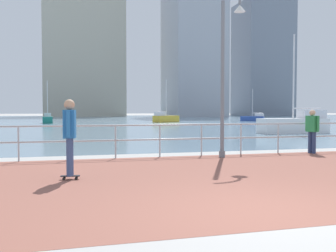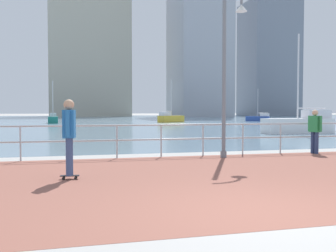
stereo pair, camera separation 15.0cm
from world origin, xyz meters
name	(u,v)px [view 1 (the left image)]	position (x,y,z in m)	size (l,w,h in m)	color
ground	(92,123)	(0.00, 40.00, 0.00)	(220.00, 220.00, 0.00)	#ADAAA5
brick_paving	(200,177)	(0.00, 3.10, 0.00)	(28.00, 7.58, 0.01)	#935647
harbor_water	(87,120)	(0.00, 51.89, 0.00)	(180.00, 88.00, 0.00)	#6B899E
waterfront_railing	(160,134)	(0.00, 6.89, 0.72)	(25.25, 0.06, 1.05)	#B2BCC1
lamppost	(228,61)	(2.03, 6.28, 3.02)	(0.82, 0.36, 5.46)	slate
skateboarder	(70,132)	(-2.79, 3.52, 1.03)	(0.41, 0.56, 1.72)	black
bystander	(312,128)	(5.29, 6.54, 0.87)	(0.33, 0.55, 1.50)	navy
sailboat_ivory	(295,124)	(11.23, 16.63, 0.60)	(4.46, 1.39, 6.25)	white
sailboat_blue	(253,118)	(21.02, 41.31, 0.41)	(2.95, 2.64, 4.26)	#284799
sailboat_navy	(48,119)	(-4.93, 40.04, 0.45)	(1.19, 3.42, 4.75)	#197266
sailboat_teal	(165,118)	(8.72, 40.13, 0.49)	(3.67, 2.97, 5.14)	gold
tower_glass	(84,59)	(1.11, 85.75, 13.23)	(17.66, 12.68, 28.11)	#B2AD99
tower_concrete	(193,39)	(25.00, 78.44, 17.55)	(11.37, 15.20, 36.76)	#A3A8B2
tower_brick	(263,59)	(48.01, 88.56, 15.08)	(12.99, 12.14, 31.83)	slate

